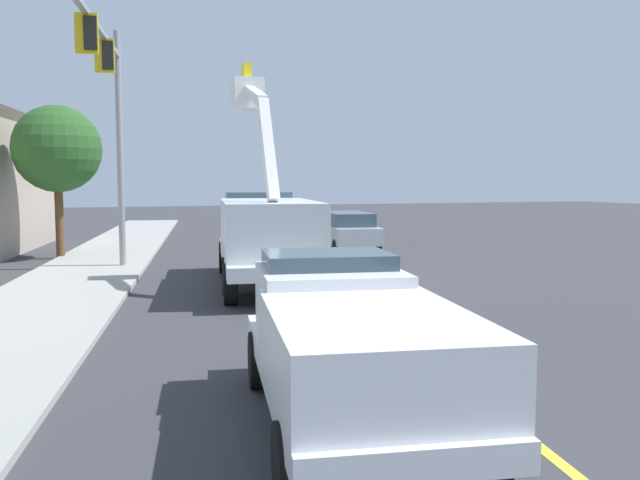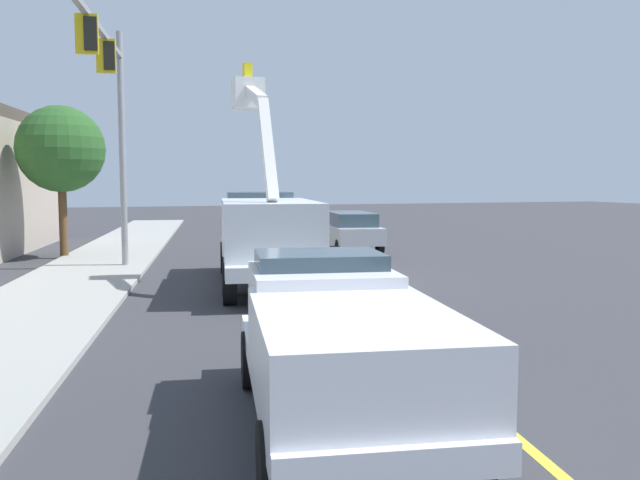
% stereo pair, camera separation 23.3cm
% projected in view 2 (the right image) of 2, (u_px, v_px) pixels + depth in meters
% --- Properties ---
extents(ground, '(120.00, 120.00, 0.00)m').
position_uv_depth(ground, '(331.00, 279.00, 20.48)').
color(ground, '#38383D').
extents(sidewalk_far_side, '(59.88, 12.31, 0.12)m').
position_uv_depth(sidewalk_far_side, '(74.00, 283.00, 19.27)').
color(sidewalk_far_side, '#9E9E99').
rests_on(sidewalk_far_side, ground).
extents(lane_centre_stripe, '(49.49, 7.45, 0.01)m').
position_uv_depth(lane_centre_stripe, '(331.00, 279.00, 20.48)').
color(lane_centre_stripe, yellow).
rests_on(lane_centre_stripe, ground).
extents(utility_bucket_truck, '(8.48, 3.67, 6.59)m').
position_uv_depth(utility_bucket_truck, '(265.00, 231.00, 19.28)').
color(utility_bucket_truck, silver).
rests_on(utility_bucket_truck, ground).
extents(service_pickup_truck, '(5.85, 2.89, 2.06)m').
position_uv_depth(service_pickup_truck, '(338.00, 342.00, 8.00)').
color(service_pickup_truck, white).
rests_on(service_pickup_truck, ground).
extents(passing_minivan, '(5.03, 2.58, 1.69)m').
position_uv_depth(passing_minivan, '(351.00, 229.00, 28.46)').
color(passing_minivan, silver).
rests_on(passing_minivan, ground).
extents(traffic_cone_mid_front, '(0.40, 0.40, 0.86)m').
position_uv_depth(traffic_cone_mid_front, '(309.00, 255.00, 23.31)').
color(traffic_cone_mid_front, black).
rests_on(traffic_cone_mid_front, ground).
extents(traffic_signal_mast, '(7.51, 1.28, 8.13)m').
position_uv_depth(traffic_signal_mast, '(112.00, 99.00, 20.42)').
color(traffic_signal_mast, gray).
rests_on(traffic_signal_mast, ground).
extents(street_tree_right, '(3.37, 3.37, 5.98)m').
position_uv_depth(street_tree_right, '(61.00, 150.00, 25.55)').
color(street_tree_right, brown).
rests_on(street_tree_right, ground).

